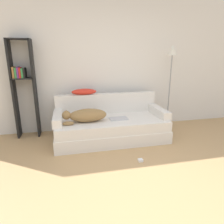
{
  "coord_description": "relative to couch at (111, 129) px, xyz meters",
  "views": [
    {
      "loc": [
        -0.79,
        -1.63,
        1.56
      ],
      "look_at": [
        -0.04,
        1.72,
        0.56
      ],
      "focal_mm": 32.0,
      "sensor_mm": 36.0,
      "label": 1
    }
  ],
  "objects": [
    {
      "name": "couch",
      "position": [
        0.0,
        0.0,
        0.0
      ],
      "size": [
        2.05,
        0.95,
        0.41
      ],
      "color": "silver",
      "rests_on": "ground_plane"
    },
    {
      "name": "ground_plane",
      "position": [
        0.04,
        -1.82,
        -0.2
      ],
      "size": [
        20.0,
        20.0,
        0.0
      ],
      "primitive_type": "plane",
      "color": "tan"
    },
    {
      "name": "laptop",
      "position": [
        0.13,
        -0.07,
        0.22
      ],
      "size": [
        0.34,
        0.21,
        0.02
      ],
      "rotation": [
        0.0,
        0.0,
        0.03
      ],
      "color": "#B7B7BC",
      "rests_on": "couch"
    },
    {
      "name": "wall_back",
      "position": [
        0.04,
        0.7,
        1.15
      ],
      "size": [
        6.98,
        0.06,
        2.7
      ],
      "color": "silver",
      "rests_on": "ground_plane"
    },
    {
      "name": "couch_backrest",
      "position": [
        -0.0,
        0.41,
        0.4
      ],
      "size": [
        2.01,
        0.15,
        0.39
      ],
      "color": "silver",
      "rests_on": "couch"
    },
    {
      "name": "dog",
      "position": [
        -0.47,
        -0.09,
        0.33
      ],
      "size": [
        0.78,
        0.31,
        0.23
      ],
      "color": "olive",
      "rests_on": "couch"
    },
    {
      "name": "throw_pillow",
      "position": [
        -0.45,
        0.39,
        0.66
      ],
      "size": [
        0.48,
        0.18,
        0.12
      ],
      "color": "red",
      "rests_on": "couch_backrest"
    },
    {
      "name": "power_adapter",
      "position": [
        0.26,
        -0.92,
        -0.19
      ],
      "size": [
        0.07,
        0.07,
        0.04
      ],
      "color": "white",
      "rests_on": "ground_plane"
    },
    {
      "name": "couch_arm_left",
      "position": [
        -0.95,
        -0.01,
        0.28
      ],
      "size": [
        0.15,
        0.76,
        0.15
      ],
      "color": "silver",
      "rests_on": "couch"
    },
    {
      "name": "floor_lamp",
      "position": [
        1.34,
        0.35,
        1.21
      ],
      "size": [
        0.2,
        0.2,
        1.74
      ],
      "color": "gray",
      "rests_on": "ground_plane"
    },
    {
      "name": "bookshelf",
      "position": [
        -1.55,
        0.52,
        0.82
      ],
      "size": [
        0.41,
        0.26,
        1.83
      ],
      "color": "black",
      "rests_on": "ground_plane"
    },
    {
      "name": "couch_arm_right",
      "position": [
        0.95,
        -0.01,
        0.28
      ],
      "size": [
        0.15,
        0.76,
        0.15
      ],
      "color": "silver",
      "rests_on": "couch"
    }
  ]
}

